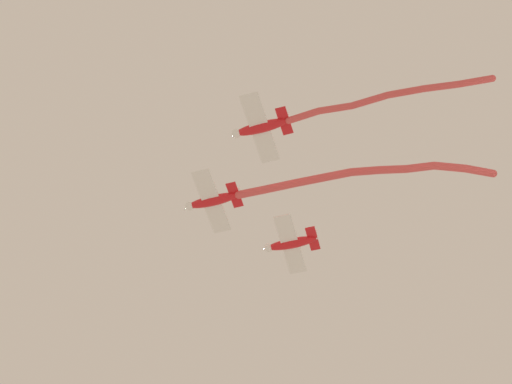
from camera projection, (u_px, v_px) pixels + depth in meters
airplane_lead at (212, 201)px, 87.83m from camera, size 7.27×5.49×1.80m
smoke_trail_lead at (368, 175)px, 87.99m from camera, size 10.72×22.61×4.03m
airplane_left_wing at (260, 127)px, 83.32m from camera, size 7.27×5.48×1.80m
smoke_trail_left_wing at (390, 97)px, 82.82m from camera, size 5.46×17.98×2.74m
airplane_right_wing at (291, 243)px, 91.08m from camera, size 7.28×5.51×1.80m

